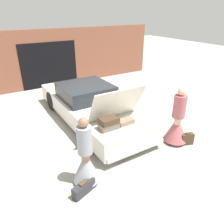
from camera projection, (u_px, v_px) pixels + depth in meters
ground_plane at (91, 119)px, 7.95m from camera, size 40.00×40.00×0.00m
garage_wall_back at (48, 59)px, 10.81m from camera, size 12.00×0.14×2.80m
car at (90, 105)px, 7.72m from camera, size 1.96×5.41×1.74m
person_left at (86, 161)px, 4.85m from camera, size 0.63×0.63×1.67m
person_right at (177, 124)px, 6.36m from camera, size 0.69×0.69×1.73m
suitcase_beside_left_person at (84, 188)px, 4.72m from camera, size 0.58×0.33×0.30m
suitcase_beside_right_person at (187, 139)px, 6.43m from camera, size 0.41×0.27×0.38m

